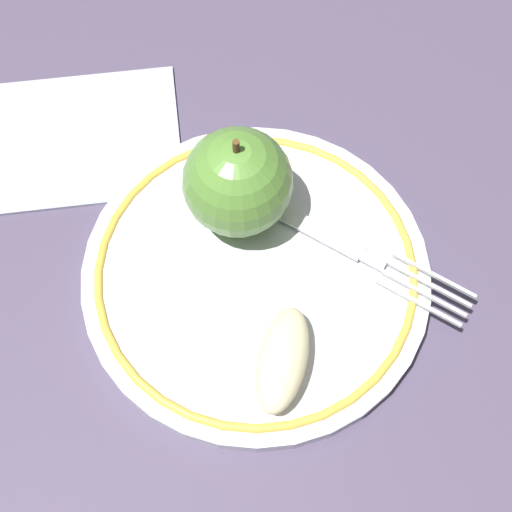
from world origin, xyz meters
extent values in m
plane|color=#4C425B|center=(0.00, 0.00, 0.00)|extent=(2.00, 2.00, 0.00)
cylinder|color=silver|center=(0.02, -0.01, 0.01)|extent=(0.24, 0.24, 0.01)
torus|color=yellow|center=(0.02, -0.01, 0.01)|extent=(0.22, 0.22, 0.01)
sphere|color=#598E37|center=(-0.03, 0.00, 0.05)|extent=(0.07, 0.07, 0.07)
cylinder|color=brown|center=(-0.03, 0.00, 0.09)|extent=(0.00, 0.00, 0.01)
ellipsoid|color=beige|center=(0.08, -0.02, 0.03)|extent=(0.08, 0.07, 0.02)
cube|color=silver|center=(-0.01, 0.04, 0.02)|extent=(0.09, 0.07, 0.00)
cube|color=silver|center=(0.04, 0.07, 0.02)|extent=(0.02, 0.02, 0.00)
cube|color=silver|center=(0.08, 0.08, 0.02)|extent=(0.05, 0.04, 0.00)
cube|color=silver|center=(0.08, 0.09, 0.02)|extent=(0.05, 0.04, 0.00)
cube|color=silver|center=(0.07, 0.10, 0.02)|extent=(0.05, 0.04, 0.00)
cube|color=silver|center=(0.07, 0.10, 0.02)|extent=(0.05, 0.04, 0.00)
cube|color=#AEB5C9|center=(-0.15, -0.09, 0.00)|extent=(0.16, 0.18, 0.01)
camera|label=1|loc=(0.21, -0.09, 0.46)|focal=50.00mm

